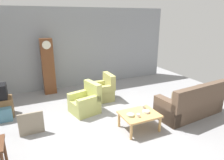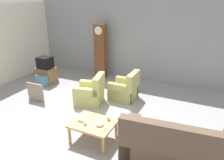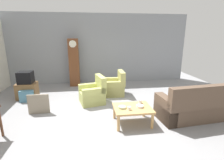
{
  "view_description": "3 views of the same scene",
  "coord_description": "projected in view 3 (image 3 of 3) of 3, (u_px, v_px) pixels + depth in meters",
  "views": [
    {
      "loc": [
        -2.04,
        -4.5,
        2.84
      ],
      "look_at": [
        0.37,
        0.73,
        1.0
      ],
      "focal_mm": 31.82,
      "sensor_mm": 36.0,
      "label": 1
    },
    {
      "loc": [
        2.66,
        -4.12,
        3.09
      ],
      "look_at": [
        0.34,
        0.83,
        0.92
      ],
      "focal_mm": 34.35,
      "sensor_mm": 36.0,
      "label": 2
    },
    {
      "loc": [
        -0.53,
        -4.48,
        2.26
      ],
      "look_at": [
        0.22,
        0.98,
        0.77
      ],
      "focal_mm": 26.97,
      "sensor_mm": 36.0,
      "label": 3
    }
  ],
  "objects": [
    {
      "name": "cup_white_porcelain",
      "position": [
        129.0,
        108.0,
        4.17
      ],
      "size": [
        0.08,
        0.08,
        0.08
      ],
      "primitive_type": "cylinder",
      "color": "white",
      "rests_on": "coffee_table_wood"
    },
    {
      "name": "armchair_olive_far",
      "position": [
        114.0,
        87.0,
        6.49
      ],
      "size": [
        0.8,
        0.77,
        0.92
      ],
      "color": "tan",
      "rests_on": "ground_plane"
    },
    {
      "name": "storage_box_blue",
      "position": [
        28.0,
        95.0,
        5.92
      ],
      "size": [
        0.44,
        0.41,
        0.4
      ],
      "primitive_type": "cube",
      "color": "teal",
      "rests_on": "ground_plane"
    },
    {
      "name": "grandfather_clock",
      "position": [
        74.0,
        63.0,
        7.43
      ],
      "size": [
        0.44,
        0.3,
        2.1
      ],
      "color": "brown",
      "rests_on": "ground_plane"
    },
    {
      "name": "tv_stand_cabinet",
      "position": [
        27.0,
        91.0,
        6.12
      ],
      "size": [
        0.68,
        0.52,
        0.57
      ],
      "primitive_type": "cube",
      "color": "brown",
      "rests_on": "ground_plane"
    },
    {
      "name": "tv_crt",
      "position": [
        25.0,
        77.0,
        5.99
      ],
      "size": [
        0.48,
        0.44,
        0.42
      ],
      "primitive_type": "cube",
      "color": "black",
      "rests_on": "tv_stand_cabinet"
    },
    {
      "name": "couch_floral",
      "position": [
        197.0,
        106.0,
        4.6
      ],
      "size": [
        2.17,
        1.07,
        1.04
      ],
      "color": "brown",
      "rests_on": "ground_plane"
    },
    {
      "name": "bowl_shallow_green",
      "position": [
        122.0,
        107.0,
        4.26
      ],
      "size": [
        0.2,
        0.2,
        0.05
      ],
      "primitive_type": "cylinder",
      "color": "#B2C69E",
      "rests_on": "coffee_table_wood"
    },
    {
      "name": "framed_picture_leaning",
      "position": [
        39.0,
        104.0,
        4.91
      ],
      "size": [
        0.6,
        0.05,
        0.59
      ],
      "primitive_type": "cube",
      "color": "gray",
      "rests_on": "ground_plane"
    },
    {
      "name": "ground_plane",
      "position": [
        109.0,
        114.0,
        4.95
      ],
      "size": [
        10.4,
        10.4,
        0.0
      ],
      "primitive_type": "plane",
      "color": "gray"
    },
    {
      "name": "armchair_olive_near",
      "position": [
        93.0,
        94.0,
        5.71
      ],
      "size": [
        0.94,
        0.92,
        0.92
      ],
      "color": "#B7BC66",
      "rests_on": "ground_plane"
    },
    {
      "name": "coffee_table_wood",
      "position": [
        132.0,
        110.0,
        4.34
      ],
      "size": [
        0.96,
        0.76,
        0.45
      ],
      "color": "tan",
      "rests_on": "ground_plane"
    },
    {
      "name": "garage_door_wall",
      "position": [
        100.0,
        49.0,
        7.97
      ],
      "size": [
        8.4,
        0.16,
        3.2
      ],
      "primitive_type": "cube",
      "color": "gray",
      "rests_on": "ground_plane"
    },
    {
      "name": "cup_blue_rimmed",
      "position": [
        140.0,
        101.0,
        4.58
      ],
      "size": [
        0.08,
        0.08,
        0.1
      ],
      "primitive_type": "cylinder",
      "color": "silver",
      "rests_on": "coffee_table_wood"
    },
    {
      "name": "bowl_white_stacked",
      "position": [
        140.0,
        106.0,
        4.31
      ],
      "size": [
        0.18,
        0.18,
        0.06
      ],
      "primitive_type": "cylinder",
      "color": "white",
      "rests_on": "coffee_table_wood"
    }
  ]
}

